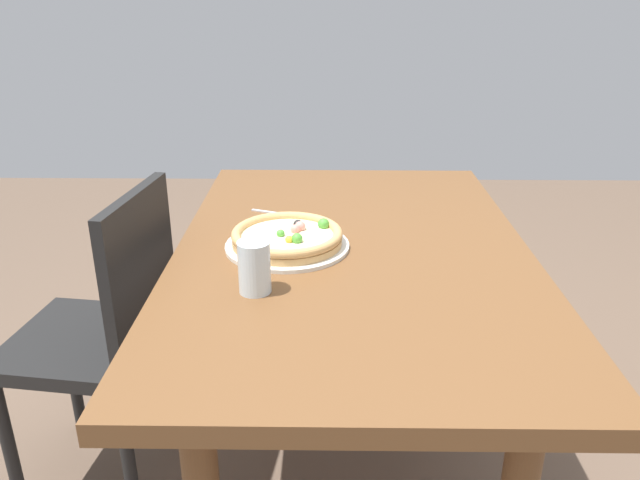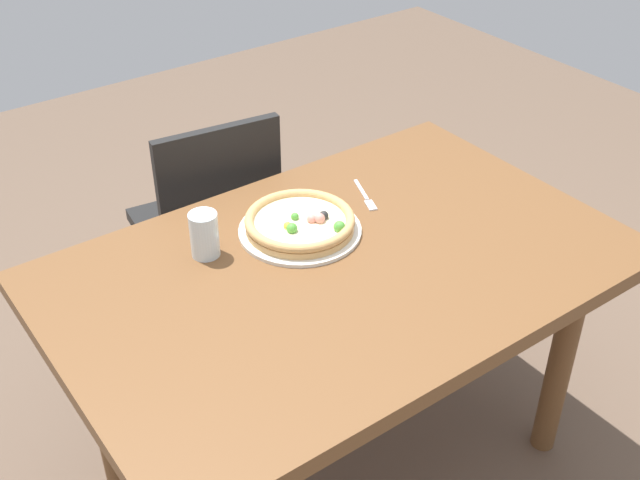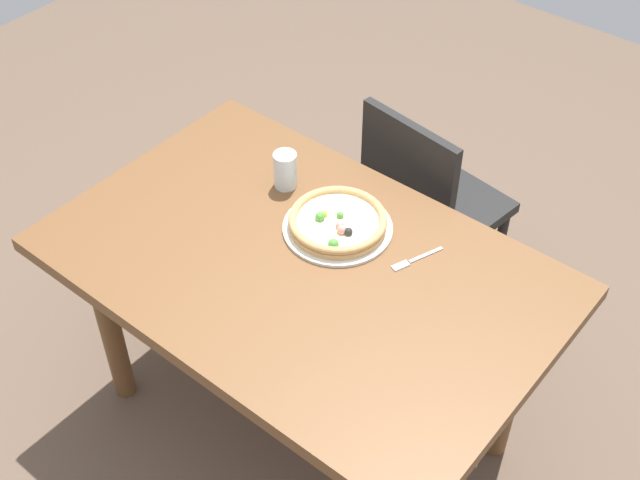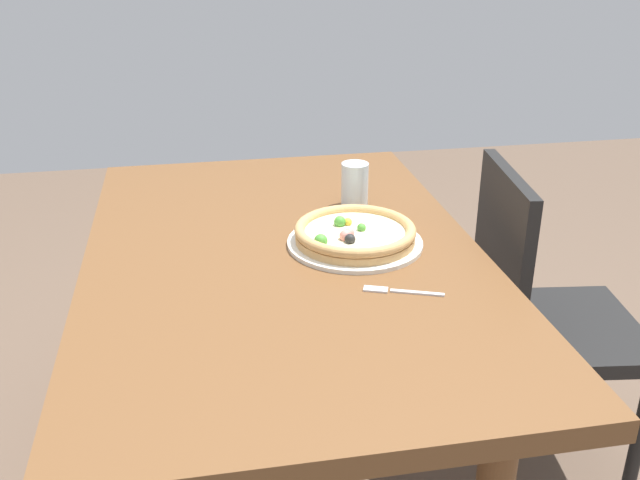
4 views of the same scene
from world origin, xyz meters
TOP-DOWN VIEW (x-y plane):
  - ground_plane at (0.00, 0.00)m, footprint 6.00×6.00m
  - dining_table at (0.00, 0.00)m, footprint 1.40×0.90m
  - chair_near at (0.01, -0.67)m, footprint 0.45×0.45m
  - plate at (0.01, -0.17)m, footprint 0.32×0.32m
  - pizza at (0.01, -0.17)m, footprint 0.28×0.28m
  - fork at (-0.24, -0.20)m, footprint 0.07×0.16m
  - drinking_glass at (0.25, -0.22)m, footprint 0.07×0.07m

SIDE VIEW (x-z plane):
  - ground_plane at x=0.00m, z-range 0.00..0.00m
  - chair_near at x=0.01m, z-range 0.05..0.94m
  - dining_table at x=0.00m, z-range 0.28..1.01m
  - fork at x=-0.24m, z-range 0.74..0.74m
  - plate at x=0.01m, z-range 0.74..0.75m
  - pizza at x=0.01m, z-range 0.75..0.79m
  - drinking_glass at x=0.25m, z-range 0.74..0.86m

